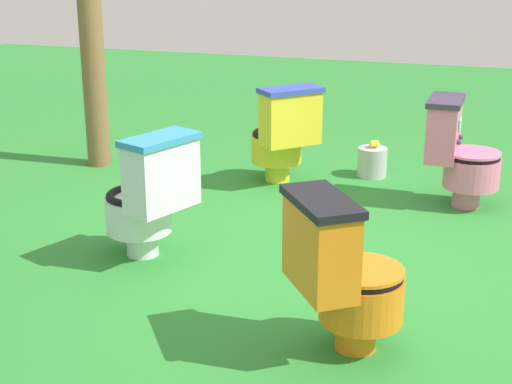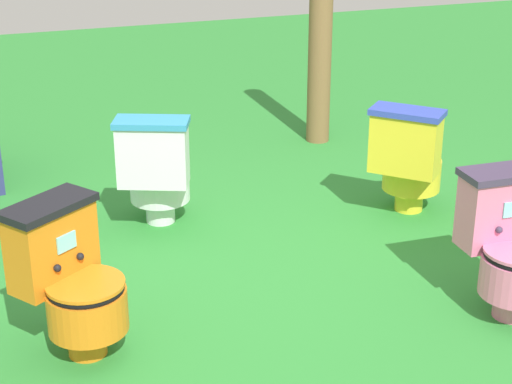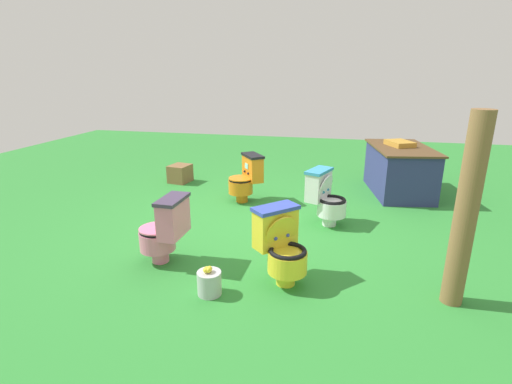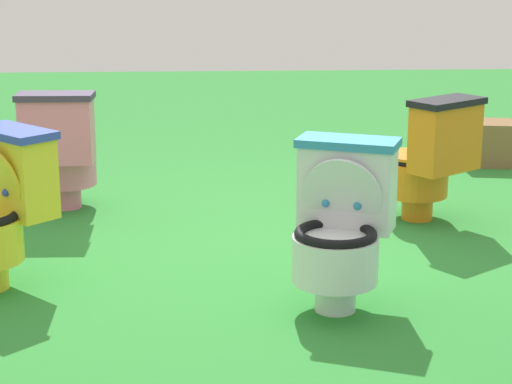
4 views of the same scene
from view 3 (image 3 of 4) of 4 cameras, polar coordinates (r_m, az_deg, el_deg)
name	(u,v)px [view 3 (image 3 of 4)]	position (r m, az deg, el deg)	size (l,w,h in m)	color
ground	(251,226)	(5.03, -0.81, -5.05)	(14.00, 14.00, 0.00)	#2D8433
toilet_orange	(246,178)	(5.86, -1.49, 2.11)	(0.61, 0.63, 0.73)	orange
toilet_yellow	(282,245)	(3.65, 3.83, -7.84)	(0.63, 0.63, 0.73)	yellow
toilet_pink	(164,230)	(4.09, -13.42, -5.44)	(0.44, 0.50, 0.73)	pink
toilet_white	(325,197)	(5.05, 10.26, -0.73)	(0.55, 0.61, 0.73)	white
vendor_table	(399,170)	(6.67, 20.48, 3.11)	(1.58, 1.09, 0.85)	navy
wooden_post	(466,213)	(3.57, 28.68, -2.73)	(0.18, 0.18, 1.66)	brown
small_crate	(180,174)	(7.07, -11.18, 2.70)	(0.37, 0.33, 0.31)	brown
lemon_bucket	(209,282)	(3.58, -6.93, -13.14)	(0.22, 0.22, 0.28)	#B7B7BF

